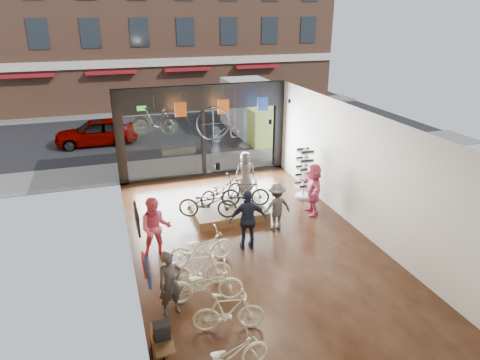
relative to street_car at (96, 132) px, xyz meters
name	(u,v)px	position (x,y,z in m)	size (l,w,h in m)	color
ground_plane	(251,243)	(4.26, -12.00, -0.71)	(7.00, 12.00, 0.04)	black
ceiling	(253,118)	(4.26, -12.00, 3.13)	(7.00, 12.00, 0.04)	black
wall_left	(126,200)	(0.74, -12.00, 1.21)	(0.04, 12.00, 3.80)	olive
wall_right	(359,171)	(7.78, -12.00, 1.21)	(0.04, 12.00, 3.80)	beige
wall_back	(377,319)	(4.26, -18.02, 1.21)	(7.00, 0.04, 3.80)	beige
storefront	(203,132)	(4.26, -6.00, 1.21)	(7.00, 0.26, 3.80)	black
exit_sign	(142,108)	(1.86, -6.12, 2.36)	(0.35, 0.06, 0.18)	#198C26
street_road	(170,125)	(4.26, 3.00, -0.70)	(30.00, 18.00, 0.02)	black
sidewalk_near	(198,165)	(4.26, -4.80, -0.63)	(30.00, 2.40, 0.12)	slate
sidewalk_far	(160,110)	(4.26, 7.00, -0.63)	(30.00, 2.00, 0.12)	slate
opposite_building	(148,3)	(4.26, 9.50, 6.31)	(26.00, 5.00, 14.00)	brown
street_car	(96,132)	(0.00, 0.00, 0.00)	(1.64, 4.07, 1.39)	gray
box_truck	(258,111)	(8.53, -1.00, 0.71)	(2.38, 7.13, 2.81)	silver
floor_bike_0	(228,357)	(2.14, -16.62, -0.24)	(0.60, 1.73, 0.91)	beige
floor_bike_1	(228,312)	(2.52, -15.42, -0.22)	(0.45, 1.59, 0.95)	beige
floor_bike_2	(205,284)	(2.28, -14.30, -0.21)	(0.64, 1.83, 0.96)	beige
floor_bike_3	(198,269)	(2.26, -13.63, -0.20)	(0.47, 1.65, 0.99)	beige
floor_bike_4	(201,248)	(2.57, -12.62, -0.21)	(0.64, 1.84, 0.97)	beige
display_platform	(228,211)	(4.13, -10.00, -0.54)	(2.40, 1.80, 0.30)	brown
display_bike_left	(208,203)	(3.30, -10.51, 0.10)	(0.66, 1.89, 0.99)	black
display_bike_mid	(245,193)	(4.71, -10.09, 0.10)	(0.46, 1.64, 0.98)	black
display_bike_right	(221,190)	(4.01, -9.51, 0.05)	(0.59, 1.70, 0.89)	black
customer_0	(170,283)	(1.44, -14.46, 0.11)	(0.59, 0.38, 1.61)	#3F3F44
customer_1	(156,228)	(1.46, -11.95, 0.22)	(0.89, 0.69, 1.83)	#CC4C72
customer_2	(248,220)	(4.06, -12.25, 0.23)	(1.08, 0.45, 1.85)	#161C33
customer_3	(276,207)	(5.27, -11.44, 0.10)	(1.02, 0.59, 1.58)	#3F3F44
customer_4	(245,172)	(5.36, -8.15, 0.09)	(0.76, 0.50, 1.56)	#3F3F44
customer_5	(313,189)	(6.90, -10.74, 0.21)	(1.67, 0.53, 1.80)	#CC4C72
sunglasses_rack	(304,173)	(7.21, -9.41, 0.26)	(0.56, 0.46, 1.90)	white
wall_merch	(149,297)	(0.88, -15.50, 0.61)	(0.40, 2.40, 2.60)	navy
penny_farthing	(220,124)	(4.63, -7.33, 1.81)	(1.62, 0.06, 1.29)	black
hung_bike	(155,121)	(2.14, -7.80, 2.23)	(0.45, 1.58, 0.95)	black
jersey_left	(181,109)	(3.24, -6.80, 2.36)	(0.45, 0.03, 0.55)	#CC5919
jersey_mid	(223,107)	(4.92, -6.80, 2.36)	(0.45, 0.03, 0.55)	#CC5919
jersey_right	(263,104)	(6.54, -6.80, 2.36)	(0.45, 0.03, 0.55)	#1E3F99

